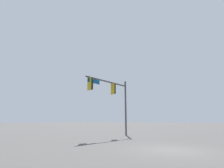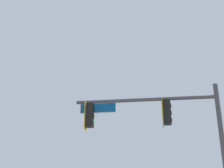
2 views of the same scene
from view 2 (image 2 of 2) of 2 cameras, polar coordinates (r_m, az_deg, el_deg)
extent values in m
cylinder|color=#47474C|center=(14.26, 19.84, -12.32)|extent=(0.21, 0.21, 6.50)
cylinder|color=#47474C|center=(14.57, 6.00, -2.88)|extent=(6.47, 0.70, 0.17)
cube|color=gold|center=(14.38, 9.23, -5.26)|extent=(0.07, 0.52, 1.30)
cube|color=black|center=(14.39, 9.98, -5.22)|extent=(0.39, 0.35, 1.10)
cylinder|color=black|center=(14.56, 9.83, -2.91)|extent=(0.04, 0.04, 0.12)
cylinder|color=#340503|center=(14.49, 10.69, -3.92)|extent=(0.05, 0.22, 0.22)
cylinder|color=#392D05|center=(14.39, 10.78, -5.18)|extent=(0.05, 0.22, 0.22)
cylinder|color=green|center=(14.31, 10.87, -6.44)|extent=(0.05, 0.22, 0.22)
cube|color=gold|center=(14.73, -4.81, -5.84)|extent=(0.07, 0.52, 1.30)
cube|color=black|center=(14.69, -4.09, -5.81)|extent=(0.39, 0.35, 1.10)
cylinder|color=black|center=(14.86, -4.03, -3.54)|extent=(0.04, 0.04, 0.12)
cylinder|color=#340503|center=(14.74, -3.29, -4.55)|extent=(0.05, 0.22, 0.22)
cylinder|color=#392D05|center=(14.65, -3.32, -5.79)|extent=(0.05, 0.22, 0.22)
cylinder|color=green|center=(14.56, -3.35, -7.04)|extent=(0.05, 0.22, 0.22)
cube|color=#0A4C7F|center=(14.71, -2.58, -4.43)|extent=(1.66, 0.18, 0.43)
cube|color=white|center=(14.71, -2.58, -4.43)|extent=(1.72, 0.17, 0.49)
camera|label=1|loc=(14.57, -77.34, -3.79)|focal=28.00mm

